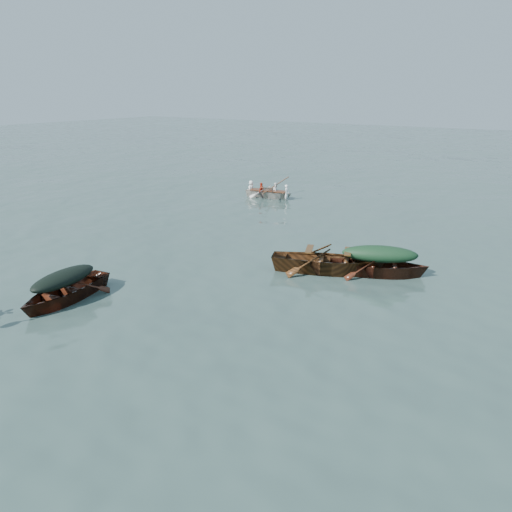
{
  "coord_description": "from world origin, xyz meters",
  "views": [
    {
      "loc": [
        8.84,
        -8.77,
        5.49
      ],
      "look_at": [
        0.59,
        3.59,
        0.5
      ],
      "focal_mm": 35.0,
      "sensor_mm": 36.0,
      "label": 1
    }
  ],
  "objects_px": {
    "open_wooden_boat": "(327,272)",
    "rowed_boat": "(269,198)",
    "green_tarp_boat": "(378,275)",
    "dark_covered_boat": "(66,300)"
  },
  "relations": [
    {
      "from": "dark_covered_boat",
      "to": "open_wooden_boat",
      "type": "xyz_separation_m",
      "value": [
        4.98,
        5.96,
        0.0
      ]
    },
    {
      "from": "green_tarp_boat",
      "to": "dark_covered_boat",
      "type": "bearing_deg",
      "value": 112.25
    },
    {
      "from": "dark_covered_boat",
      "to": "green_tarp_boat",
      "type": "distance_m",
      "value": 9.19
    },
    {
      "from": "open_wooden_boat",
      "to": "rowed_boat",
      "type": "relative_size",
      "value": 1.36
    },
    {
      "from": "green_tarp_boat",
      "to": "rowed_boat",
      "type": "height_order",
      "value": "green_tarp_boat"
    },
    {
      "from": "green_tarp_boat",
      "to": "open_wooden_boat",
      "type": "height_order",
      "value": "open_wooden_boat"
    },
    {
      "from": "green_tarp_boat",
      "to": "rowed_boat",
      "type": "relative_size",
      "value": 1.15
    },
    {
      "from": "open_wooden_boat",
      "to": "rowed_boat",
      "type": "height_order",
      "value": "open_wooden_boat"
    },
    {
      "from": "dark_covered_boat",
      "to": "green_tarp_boat",
      "type": "xyz_separation_m",
      "value": [
        6.4,
        6.59,
        0.0
      ]
    },
    {
      "from": "green_tarp_boat",
      "to": "rowed_boat",
      "type": "distance_m",
      "value": 12.04
    }
  ]
}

